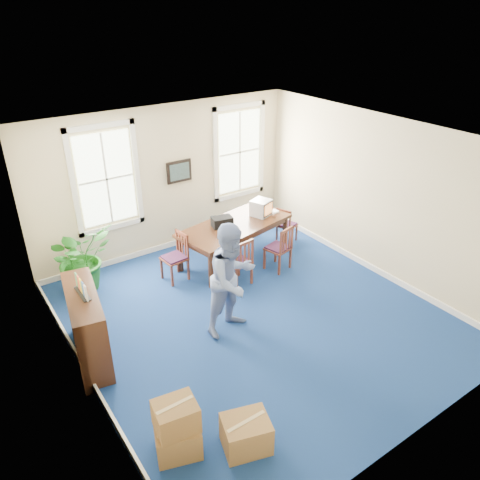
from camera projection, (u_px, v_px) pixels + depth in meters
floor at (254, 316)px, 8.41m from camera, size 6.50×6.50×0.00m
ceiling at (257, 141)px, 6.93m from camera, size 6.50×6.50×0.00m
wall_back at (166, 180)px, 10.04m from camera, size 6.50×0.00×6.50m
wall_front at (426, 344)px, 5.30m from camera, size 6.50×0.00×6.50m
wall_left at (73, 295)px, 6.15m from camera, size 0.00×6.50×6.50m
wall_right at (379, 197)px, 9.18m from camera, size 0.00×6.50×6.50m
baseboard_back at (172, 244)px, 10.73m from camera, size 6.00×0.04×0.12m
baseboard_left at (92, 382)px, 6.88m from camera, size 0.04×6.50×0.12m
baseboard_right at (368, 265)px, 9.88m from camera, size 0.04×6.50×0.12m
window_left at (106, 179)px, 9.23m from camera, size 1.40×0.12×2.20m
window_right at (239, 152)px, 10.84m from camera, size 1.40×0.12×2.20m
wall_picture at (179, 171)px, 10.08m from camera, size 0.58×0.06×0.48m
conference_table at (235, 242)px, 10.05m from camera, size 2.64×1.58×0.84m
crt_tv at (261, 208)px, 10.18m from camera, size 0.51×0.53×0.35m
game_console at (274, 211)px, 10.38m from camera, size 0.14×0.18×0.04m
equipment_bag at (222, 222)px, 9.71m from camera, size 0.47×0.36×0.21m
chair_near_left at (238, 261)px, 9.14m from camera, size 0.50×0.50×1.01m
chair_near_right at (278, 247)px, 9.65m from camera, size 0.54×0.54×1.00m
chair_end_left at (174, 258)px, 9.28m from camera, size 0.48×0.48×0.99m
chair_end_right at (287, 224)px, 10.78m from camera, size 0.50×0.50×0.87m
man at (232, 279)px, 7.65m from camera, size 1.09×0.91×1.97m
credenza at (87, 324)px, 7.19m from camera, size 0.72×1.62×1.23m
brochure_rack at (81, 282)px, 6.86m from camera, size 0.34×0.62×0.28m
potted_plant at (81, 258)px, 8.94m from camera, size 1.46×1.37×1.32m
cardboard_boxes at (188, 414)px, 5.89m from camera, size 1.79×1.79×0.84m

